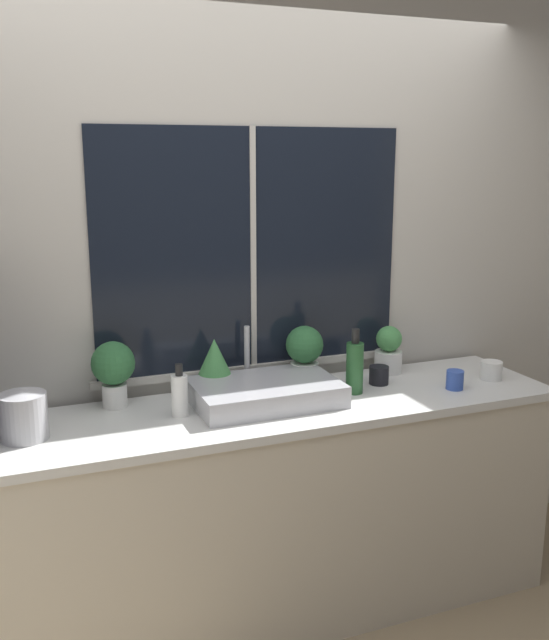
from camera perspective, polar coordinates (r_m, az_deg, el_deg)
The scene contains 14 objects.
wall_back at distance 3.11m, azimuth -1.96°, elevation 2.59°, with size 8.00×0.09×2.70m.
wall_right at distance 4.93m, azimuth 18.61°, elevation 5.82°, with size 0.06×7.00×2.70m.
counter at distance 3.08m, azimuth 0.47°, elevation -14.91°, with size 2.35×0.59×0.94m.
sink at distance 2.89m, azimuth -0.75°, elevation -5.78°, with size 0.58×0.43×0.27m.
potted_plant_far_left at distance 2.88m, azimuth -12.77°, elevation -3.77°, with size 0.17×0.17×0.27m.
potted_plant_center_left at distance 2.98m, azimuth -4.81°, elevation -3.61°, with size 0.14×0.14×0.24m.
potted_plant_center_right at distance 3.11m, azimuth 2.41°, elevation -2.53°, with size 0.16×0.16×0.26m.
potted_plant_far_right at distance 3.31m, azimuth 9.11°, elevation -2.40°, with size 0.13×0.13×0.22m.
soap_bottle at distance 2.76m, azimuth -7.60°, elevation -5.92°, with size 0.06×0.06×0.21m.
bottle_tall at distance 3.01m, azimuth 6.44°, elevation -3.71°, with size 0.07×0.07×0.28m.
mug_black at distance 3.16m, azimuth 8.35°, elevation -4.38°, with size 0.09×0.09×0.08m.
mug_white at distance 3.33m, azimuth 16.96°, elevation -3.88°, with size 0.09×0.09×0.08m.
mug_blue at distance 3.15m, azimuth 14.23°, elevation -4.66°, with size 0.07×0.07×0.08m.
kettle at distance 2.67m, azimuth -19.44°, elevation -7.16°, with size 0.17×0.17×0.18m.
Camera 1 is at (-1.03, -2.24, 1.92)m, focal length 40.00 mm.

